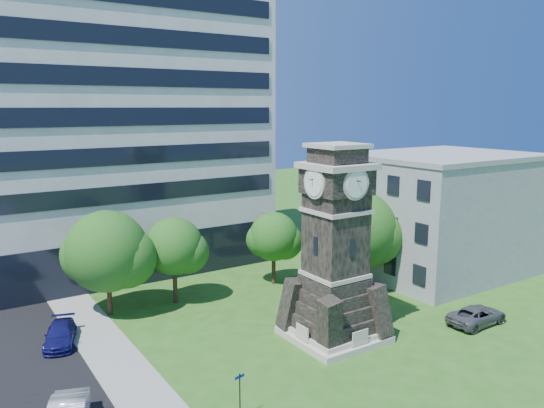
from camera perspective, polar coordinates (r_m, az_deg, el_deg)
ground at (r=31.66m, az=4.66°, el=-16.59°), size 160.00×160.00×0.00m
sidewalk at (r=31.75m, az=-15.70°, el=-16.83°), size 3.00×70.00×0.06m
clock_tower at (r=32.93m, az=6.81°, el=-5.66°), size 5.40×5.40×12.22m
office_tall at (r=50.10m, az=-16.87°, el=9.83°), size 26.20×15.11×28.60m
office_low at (r=48.92m, az=17.64°, el=-0.86°), size 15.20×12.20×10.40m
car_street_north at (r=35.89m, az=-21.83°, el=-12.91°), size 2.87×4.46×1.20m
car_east_lot at (r=38.71m, az=21.18°, el=-11.10°), size 4.50×2.12×1.24m
park_bench at (r=32.95m, az=6.18°, el=-14.64°), size 1.59×0.42×0.82m
street_sign at (r=25.93m, az=-3.48°, el=-19.46°), size 0.56×0.06×2.32m
tree_nw at (r=38.31m, az=-17.21°, el=-5.12°), size 6.22×5.66×7.42m
tree_nc at (r=39.54m, az=-10.43°, el=-4.70°), size 4.70×4.27×6.47m
tree_ne at (r=43.14m, az=0.24°, el=-3.71°), size 4.39×3.99×5.99m
tree_east at (r=42.18m, az=9.22°, el=-2.97°), size 6.78×6.16×7.97m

